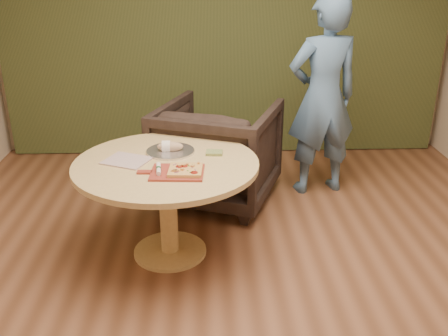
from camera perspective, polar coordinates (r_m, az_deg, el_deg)
name	(u,v)px	position (r m, az deg, el deg)	size (l,w,h in m)	color
room_shell	(246,96)	(2.68, 2.57, 8.24)	(5.04, 6.04, 2.84)	brown
curtain	(225,27)	(5.53, 0.07, 15.80)	(4.80, 0.14, 2.78)	#343D1B
pedestal_table	(167,180)	(3.60, -6.55, -1.36)	(1.32, 1.32, 0.75)	#DAB56F
pizza_paddle	(176,172)	(3.34, -5.54, -0.51)	(0.45, 0.30, 0.01)	#993626
flatbread_pizza	(185,170)	(3.33, -4.44, -0.22)	(0.23, 0.23, 0.04)	#DDAB56
cutlery_roll	(159,169)	(3.35, -7.48, -0.09)	(0.05, 0.20, 0.03)	silver
newspaper	(127,161)	(3.60, -11.05, 0.84)	(0.30, 0.25, 0.01)	silver
serving_tray	(170,151)	(3.72, -6.14, 1.93)	(0.36, 0.36, 0.02)	silver
bread_roll	(169,147)	(3.71, -6.30, 2.45)	(0.19, 0.09, 0.09)	tan
green_packet	(214,153)	(3.66, -1.12, 1.77)	(0.12, 0.10, 0.02)	#5B6A2F
armchair	(218,148)	(4.49, -0.69, 2.35)	(0.98, 0.92, 1.01)	black
person_standing	(323,97)	(4.64, 11.21, 7.93)	(0.67, 0.44, 1.83)	#4F7599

